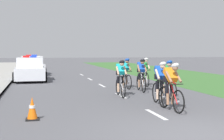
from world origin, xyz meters
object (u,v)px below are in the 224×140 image
cyclist_second (160,83)px  cyclist_fifth (141,75)px  cyclist_seventh (145,71)px  traffic_cone_near (32,109)px  cyclist_lead (171,86)px  cyclist_fourth (121,78)px  cyclist_third (166,79)px  cyclist_sixth (125,73)px  police_car_second (31,66)px  police_car_nearest (30,70)px

cyclist_second → cyclist_fifth: 3.65m
cyclist_seventh → traffic_cone_near: (-5.80, -7.16, -0.48)m
cyclist_lead → cyclist_fourth: bearing=102.8°
cyclist_second → cyclist_third: 1.64m
cyclist_sixth → traffic_cone_near: size_ratio=2.69×
cyclist_sixth → cyclist_lead: bearing=-92.0°
cyclist_third → traffic_cone_near: (-5.17, -2.86, -0.48)m
police_car_second → cyclist_fourth: bearing=-74.1°
cyclist_second → police_car_nearest: size_ratio=0.39×
cyclist_second → cyclist_sixth: bearing=88.5°
cyclist_fifth → police_car_nearest: police_car_nearest is taller
cyclist_sixth → cyclist_seventh: size_ratio=1.00×
cyclist_second → cyclist_fifth: same height
cyclist_third → police_car_nearest: size_ratio=0.39×
cyclist_seventh → traffic_cone_near: bearing=-129.0°
cyclist_third → cyclist_sixth: 3.59m
cyclist_second → cyclist_sixth: 4.94m
cyclist_lead → police_car_nearest: bearing=111.7°
cyclist_lead → cyclist_sixth: bearing=88.0°
police_car_nearest → cyclist_fourth: bearing=-64.9°
cyclist_fourth → cyclist_seventh: 4.17m
cyclist_second → cyclist_fourth: same height
police_car_second → traffic_cone_near: bearing=-89.0°
cyclist_fifth → traffic_cone_near: 7.04m
cyclist_fourth → traffic_cone_near: (-3.51, -3.68, -0.48)m
cyclist_second → traffic_cone_near: cyclist_second is taller
cyclist_fifth → cyclist_sixth: size_ratio=1.00×
cyclist_fifth → police_car_nearest: bearing=127.5°
traffic_cone_near → cyclist_lead: bearing=4.7°
cyclist_sixth → cyclist_fifth: bearing=-73.3°
cyclist_second → police_car_nearest: police_car_nearest is taller
cyclist_lead → traffic_cone_near: (-4.26, -0.35, -0.48)m
cyclist_second → police_car_nearest: 11.36m
cyclist_fourth → police_car_second: (-3.81, 13.39, -0.11)m
police_car_nearest → traffic_cone_near: size_ratio=6.91×
cyclist_lead → cyclist_seventh: 6.98m
cyclist_fifth → traffic_cone_near: (-4.87, -5.05, -0.48)m
cyclist_fourth → cyclist_fifth: size_ratio=1.00×
cyclist_seventh → cyclist_lead: bearing=-102.7°
police_car_nearest → cyclist_lead: bearing=-68.3°
cyclist_seventh → police_car_second: bearing=121.6°
cyclist_second → cyclist_fourth: 2.39m
cyclist_fourth → traffic_cone_near: cyclist_fourth is taller
cyclist_lead → police_car_second: bearing=105.3°
cyclist_second → cyclist_seventh: 5.90m
cyclist_third → police_car_second: size_ratio=0.38×
cyclist_fifth → police_car_nearest: size_ratio=0.39×
cyclist_lead → cyclist_seventh: (1.54, 6.81, 0.00)m
cyclist_second → cyclist_fourth: bearing=110.6°
cyclist_third → cyclist_lead: bearing=-109.9°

